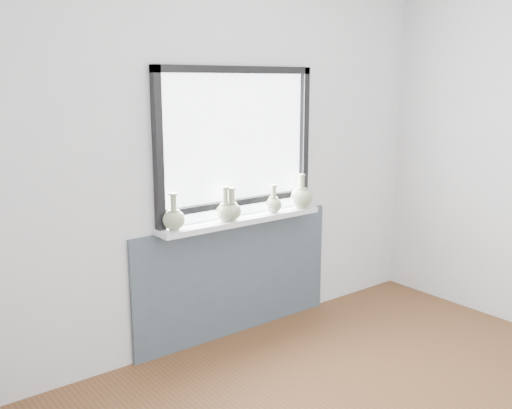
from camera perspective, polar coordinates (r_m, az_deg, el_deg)
back_wall at (r=4.07m, az=-2.25°, el=4.48°), size 3.60×0.02×2.60m
apron_panel at (r=4.25m, az=-1.92°, el=-7.28°), size 1.70×0.03×0.86m
windowsill at (r=4.06m, az=-1.38°, el=-1.55°), size 1.32×0.18×0.04m
window at (r=4.02m, az=-1.96°, el=6.42°), size 1.30×0.06×1.05m
vase_a at (r=3.74m, az=-8.21°, el=-1.35°), size 0.15×0.15×0.24m
vase_b at (r=3.93m, az=-3.10°, el=-0.61°), size 0.13×0.13×0.24m
vase_c at (r=3.96m, az=-2.46°, el=-0.51°), size 0.14×0.14×0.23m
vase_d at (r=4.19m, az=1.75°, el=0.11°), size 0.12×0.12×0.21m
vase_e at (r=4.36m, az=4.55°, el=0.80°), size 0.17×0.17×0.26m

